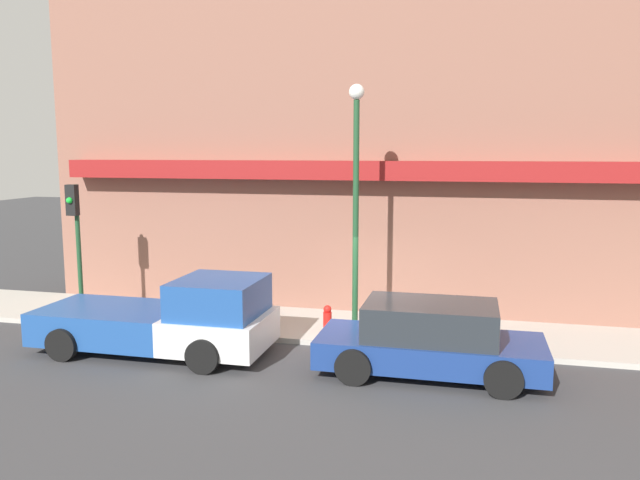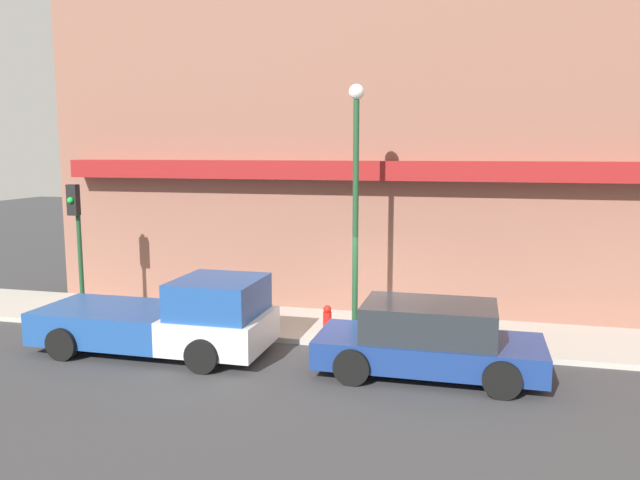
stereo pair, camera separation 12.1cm
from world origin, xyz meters
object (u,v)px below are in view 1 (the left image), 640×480
Objects in this scene: pickup_truck at (170,319)px; street_lamp at (356,182)px; fire_hydrant at (327,319)px; traffic_light at (76,226)px; parked_car at (430,340)px.

street_lamp is at bearing 29.78° from pickup_truck.
fire_hydrant is 3.39m from street_lamp.
fire_hydrant is 0.11× the size of street_lamp.
traffic_light reaches higher than fire_hydrant.
pickup_truck is 5.75m from parked_car.
fire_hydrant is at bearing 179.90° from street_lamp.
pickup_truck is 5.27m from street_lamp.
street_lamp is at bearing 1.30° from traffic_light.
parked_car is at bearing -46.29° from street_lamp.
traffic_light is at bearing 168.30° from parked_car.
street_lamp reaches higher than fire_hydrant.
street_lamp reaches higher than traffic_light.
street_lamp is (3.84, 2.00, 3.01)m from pickup_truck.
traffic_light reaches higher than parked_car.
street_lamp reaches higher than pickup_truck.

